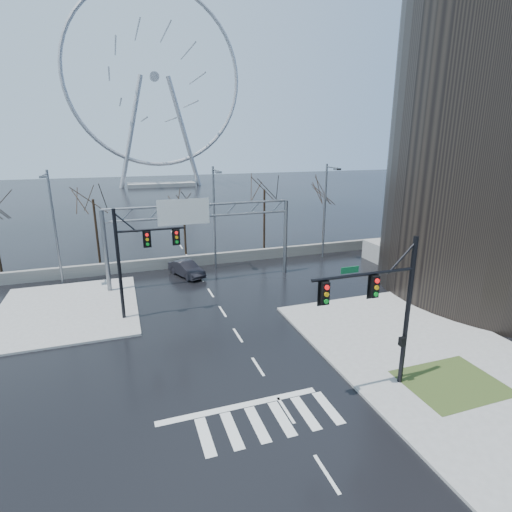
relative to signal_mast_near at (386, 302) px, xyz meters
name	(u,v)px	position (x,y,z in m)	size (l,w,h in m)	color
ground	(258,367)	(-5.14, 4.04, -4.87)	(260.00, 260.00, 0.00)	black
sidewalk_right_ext	(385,325)	(4.86, 6.04, -4.80)	(12.00, 10.00, 0.15)	gray
sidewalk_far	(68,310)	(-16.14, 16.04, -4.80)	(10.00, 12.00, 0.15)	gray
grass_strip	(452,383)	(3.86, -0.96, -4.72)	(5.00, 4.00, 0.02)	#32431C
tower_podium	(512,262)	(23.86, 12.04, -3.87)	(22.00, 18.00, 2.00)	gray
barrier_wall	(193,261)	(-5.14, 24.04, -4.32)	(52.00, 0.50, 1.10)	slate
signal_mast_near	(386,302)	(0.00, 0.00, 0.00)	(5.52, 0.41, 8.00)	black
signal_mast_far	(135,253)	(-11.01, 13.00, -0.04)	(4.72, 0.41, 8.00)	black
sign_gantry	(197,226)	(-5.52, 19.00, 0.31)	(16.36, 0.40, 7.60)	slate
streetlight_left	(53,220)	(-17.14, 22.20, 1.01)	(0.50, 2.55, 10.00)	slate
streetlight_mid	(215,210)	(-3.14, 22.20, 1.01)	(0.50, 2.55, 10.00)	slate
streetlight_right	(327,204)	(8.86, 22.20, 1.01)	(0.50, 2.55, 10.00)	slate
tree_left	(94,207)	(-14.14, 27.54, 1.10)	(3.75, 3.75, 7.50)	black
tree_center	(184,209)	(-5.14, 28.54, 0.30)	(3.25, 3.25, 6.50)	black
tree_right	(264,196)	(3.86, 27.54, 1.34)	(3.90, 3.90, 7.80)	black
tree_far_right	(325,200)	(11.86, 28.04, 0.54)	(3.40, 3.40, 6.80)	black
ferris_wheel	(155,84)	(-0.14, 99.04, 21.26)	(45.00, 6.00, 50.91)	gray
car	(187,269)	(-6.30, 21.04, -4.16)	(1.52, 4.35, 1.43)	black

